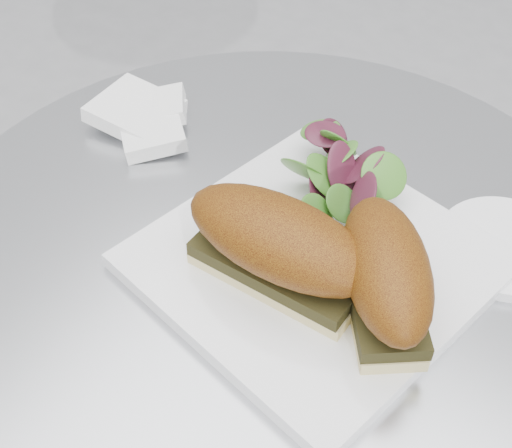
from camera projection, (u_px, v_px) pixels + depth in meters
The scene contains 7 objects.
table at pixel (269, 389), 0.85m from camera, with size 0.70×0.70×0.73m.
plate at pixel (315, 263), 0.65m from camera, with size 0.28×0.28×0.02m, color white.
sandwich_left at pixel (279, 245), 0.60m from camera, with size 0.18×0.09×0.08m.
sandwich_right at pixel (385, 275), 0.58m from camera, with size 0.15×0.17×0.08m.
salad at pixel (335, 175), 0.69m from camera, with size 0.13×0.13×0.05m, color #498B2D, non-canonical shape.
napkin at pixel (144, 125), 0.80m from camera, with size 0.11×0.11×0.02m, color white, non-canonical shape.
saucer at pixel (505, 247), 0.67m from camera, with size 0.13×0.13×0.01m, color white.
Camera 1 is at (0.23, -0.39, 1.23)m, focal length 50.00 mm.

